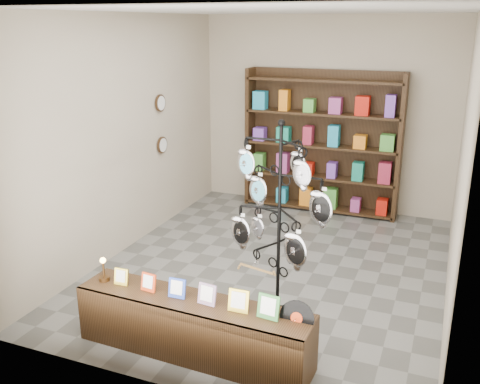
# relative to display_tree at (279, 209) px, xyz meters

# --- Properties ---
(ground) EXTENTS (5.00, 5.00, 0.00)m
(ground) POSITION_rel_display_tree_xyz_m (-0.42, 1.12, -1.18)
(ground) COLOR slate
(ground) RESTS_ON ground
(room_envelope) EXTENTS (5.00, 5.00, 5.00)m
(room_envelope) POSITION_rel_display_tree_xyz_m (-0.42, 1.12, 0.67)
(room_envelope) COLOR #B6AA92
(room_envelope) RESTS_ON ground
(display_tree) EXTENTS (1.09, 1.08, 2.04)m
(display_tree) POSITION_rel_display_tree_xyz_m (0.00, 0.00, 0.00)
(display_tree) COLOR black
(display_tree) RESTS_ON ground
(front_shelf) EXTENTS (2.21, 0.52, 0.78)m
(front_shelf) POSITION_rel_display_tree_xyz_m (-0.51, -0.88, -0.91)
(front_shelf) COLOR black
(front_shelf) RESTS_ON ground
(back_shelving) EXTENTS (2.42, 0.36, 2.20)m
(back_shelving) POSITION_rel_display_tree_xyz_m (-0.42, 3.42, -0.15)
(back_shelving) COLOR black
(back_shelving) RESTS_ON ground
(wall_clocks) EXTENTS (0.03, 0.24, 0.84)m
(wall_clocks) POSITION_rel_display_tree_xyz_m (-2.39, 1.92, 0.32)
(wall_clocks) COLOR black
(wall_clocks) RESTS_ON ground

